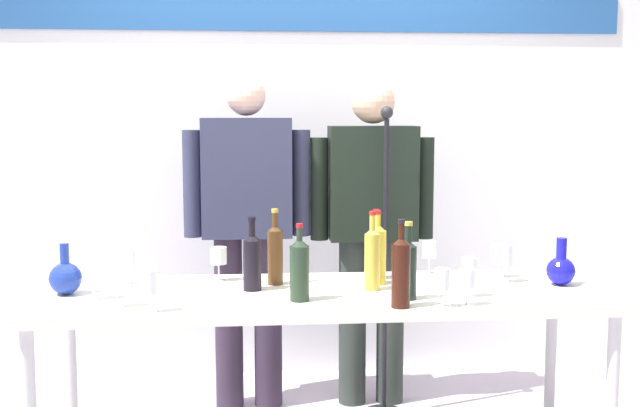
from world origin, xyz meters
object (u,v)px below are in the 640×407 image
object	(u,v)px
wine_glass_left_3	(92,270)
wine_glass_right_0	(429,251)
decanter_blue_right	(561,269)
wine_glass_right_3	(499,255)
wine_glass_left_4	(126,262)
microphone_stand	(385,315)
presenter_right	(372,219)
display_table	(323,305)
wine_glass_left_0	(117,280)
wine_bottle_1	(378,253)
decanter_blue_left	(65,277)
wine_bottle_0	(252,260)
wine_bottle_4	(408,267)
wine_glass_right_4	(467,279)
wine_bottle_7	(401,270)
wine_glass_left_2	(150,282)
wine_glass_right_1	(442,280)
wine_bottle_3	(372,257)
wine_bottle_5	(376,250)
wine_bottle_6	(300,268)
wine_glass_left_1	(219,256)
presenter_left	(247,220)
wine_glass_right_2	(469,270)
wine_bottle_2	(275,252)
wine_glass_right_5	(504,256)

from	to	relation	value
wine_glass_left_3	wine_glass_right_0	size ratio (longest dim) A/B	1.11
decanter_blue_right	wine_glass_right_3	bearing A→B (deg)	140.65
decanter_blue_right	wine_glass_right_0	bearing A→B (deg)	150.90
wine_glass_left_4	microphone_stand	size ratio (longest dim) A/B	0.09
presenter_right	display_table	bearing A→B (deg)	-112.91
wine_glass_left_0	wine_glass_right_0	world-z (taller)	wine_glass_right_0
microphone_stand	wine_bottle_1	bearing A→B (deg)	-103.97
decanter_blue_left	wine_bottle_0	distance (m)	0.75
wine_bottle_4	wine_glass_right_4	distance (m)	0.23
wine_bottle_0	wine_glass_left_3	world-z (taller)	wine_bottle_0
wine_bottle_7	microphone_stand	world-z (taller)	microphone_stand
wine_glass_left_2	wine_glass_right_1	bearing A→B (deg)	-1.00
wine_bottle_1	wine_bottle_3	xyz separation A→B (m)	(-0.04, -0.11, 0.00)
wine_bottle_3	wine_glass_left_0	bearing A→B (deg)	-168.51
wine_bottle_4	wine_glass_right_3	world-z (taller)	wine_bottle_4
wine_bottle_5	microphone_stand	world-z (taller)	microphone_stand
wine_bottle_3	display_table	bearing A→B (deg)	-179.57
wine_bottle_6	wine_bottle_7	xyz separation A→B (m)	(0.37, -0.13, 0.01)
wine_bottle_1	wine_glass_right_1	bearing A→B (deg)	-66.50
wine_bottle_0	wine_glass_left_4	xyz separation A→B (m)	(-0.53, 0.15, -0.03)
wine_glass_left_4	decanter_blue_right	bearing A→B (deg)	-5.01
wine_bottle_0	wine_glass_left_1	size ratio (longest dim) A/B	2.05
presenter_left	microphone_stand	xyz separation A→B (m)	(0.66, -0.20, -0.45)
wine_glass_left_0	wine_glass_right_4	world-z (taller)	wine_glass_left_0
wine_glass_right_3	wine_glass_right_4	world-z (taller)	wine_glass_right_3
wine_glass_left_1	wine_glass_right_2	size ratio (longest dim) A/B	0.94
wine_glass_left_0	wine_glass_right_0	bearing A→B (deg)	21.13
display_table	wine_bottle_1	distance (m)	0.33
wine_glass_right_0	wine_glass_right_3	bearing A→B (deg)	-20.07
wine_bottle_4	wine_glass_right_2	bearing A→B (deg)	4.85
presenter_left	wine_bottle_3	world-z (taller)	presenter_left
display_table	wine_glass_left_4	xyz separation A→B (m)	(-0.82, 0.18, 0.16)
wine_glass_left_4	microphone_stand	distance (m)	1.28
wine_bottle_0	wine_glass_right_1	world-z (taller)	wine_bottle_0
wine_glass_right_4	display_table	bearing A→B (deg)	151.20
wine_bottle_5	wine_glass_left_2	size ratio (longest dim) A/B	1.97
display_table	wine_bottle_5	bearing A→B (deg)	40.67
presenter_left	wine_glass_left_4	world-z (taller)	presenter_left
wine_bottle_4	wine_bottle_5	xyz separation A→B (m)	(-0.06, 0.39, 0.00)
wine_bottle_0	wine_glass_right_3	xyz separation A→B (m)	(1.09, 0.16, -0.03)
wine_glass_right_4	wine_glass_right_1	bearing A→B (deg)	-169.87
wine_bottle_5	wine_glass_left_3	xyz separation A→B (m)	(-1.16, -0.29, -0.01)
display_table	presenter_right	bearing A→B (deg)	67.09
wine_glass_left_0	wine_bottle_7	bearing A→B (deg)	-4.97
wine_bottle_2	wine_glass_left_3	distance (m)	0.75
wine_bottle_3	wine_glass_left_4	world-z (taller)	wine_bottle_3
wine_glass_left_0	wine_glass_right_5	bearing A→B (deg)	10.47
wine_bottle_5	wine_glass_left_2	distance (m)	1.04
wine_bottle_1	presenter_left	bearing A→B (deg)	131.14
wine_bottle_1	wine_bottle_3	bearing A→B (deg)	-110.32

